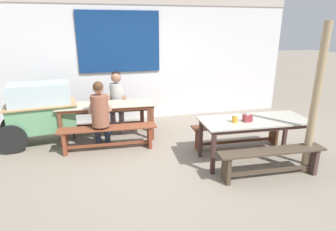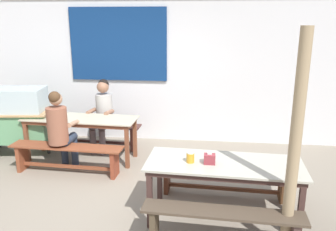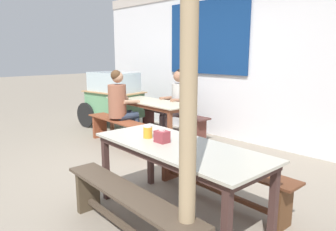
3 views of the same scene
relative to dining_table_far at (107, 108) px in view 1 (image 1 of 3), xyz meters
name	(u,v)px [view 1 (image 1 of 3)]	position (x,y,z in m)	size (l,w,h in m)	color
ground_plane	(168,159)	(0.94, -1.21, -0.66)	(40.00, 40.00, 0.00)	gray
backdrop_wall	(142,57)	(0.93, 1.22, 0.85)	(7.29, 0.23, 2.87)	silver
dining_table_far	(107,108)	(0.00, 0.00, 0.00)	(1.92, 0.70, 0.73)	#BEB79A
dining_table_near	(254,124)	(2.32, -1.60, 0.00)	(1.83, 0.82, 0.73)	#BAB5A4
bench_far_back	(108,116)	(0.03, 0.58, -0.35)	(1.76, 0.40, 0.45)	#4E2E2A
bench_far_front	(108,135)	(-0.03, -0.58, -0.36)	(1.78, 0.40, 0.45)	brown
bench_near_back	(237,132)	(2.35, -1.03, -0.36)	(1.79, 0.36, 0.45)	brown
bench_near_front	(271,159)	(2.30, -2.18, -0.35)	(1.67, 0.35, 0.45)	#4C3D2F
food_cart	(40,109)	(-1.25, 0.09, 0.03)	(1.68, 0.90, 1.19)	#639E6D
person_left_back_turned	(100,112)	(-0.14, -0.51, 0.07)	(0.43, 0.54, 1.30)	#2D394D
person_center_facing	(117,97)	(0.24, 0.50, 0.08)	(0.45, 0.56, 1.29)	#67595E
tissue_box	(247,118)	(2.15, -1.66, 0.13)	(0.13, 0.10, 0.14)	#91333B
condiment_jar	(235,119)	(1.93, -1.65, 0.14)	(0.09, 0.09, 0.13)	gold
wooden_support_post	(315,102)	(2.94, -2.16, 0.48)	(0.11, 0.11, 2.27)	tan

